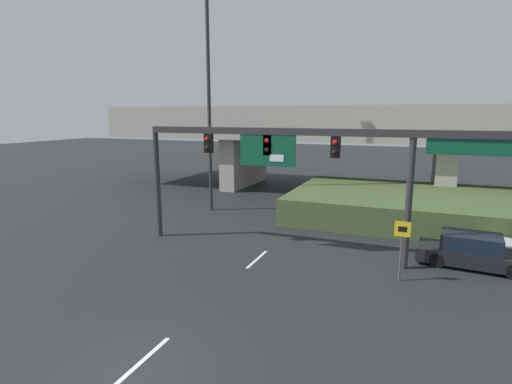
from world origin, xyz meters
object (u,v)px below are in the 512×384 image
Objects in this scene: highway_light_pole_near at (208,75)px; parked_sedan_near_right at (473,252)px; signal_gantry at (294,152)px; speed_limit_sign at (402,242)px.

highway_light_pole_near is 3.67× the size of parked_sedan_near_right.
speed_limit_sign is (4.90, -1.46, -3.21)m from signal_gantry.
parked_sedan_near_right is (7.78, 1.35, -4.17)m from signal_gantry.
highway_light_pole_near is at bearing 167.49° from parked_sedan_near_right.
parked_sedan_near_right is (15.59, -5.02, -8.42)m from highway_light_pole_near.
signal_gantry reaches higher than speed_limit_sign.
speed_limit_sign is 16.70m from highway_light_pole_near.
highway_light_pole_near is at bearing 148.36° from speed_limit_sign.
highway_light_pole_near is (-12.71, 7.83, 7.46)m from speed_limit_sign.
signal_gantry is 3.48× the size of parked_sedan_near_right.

